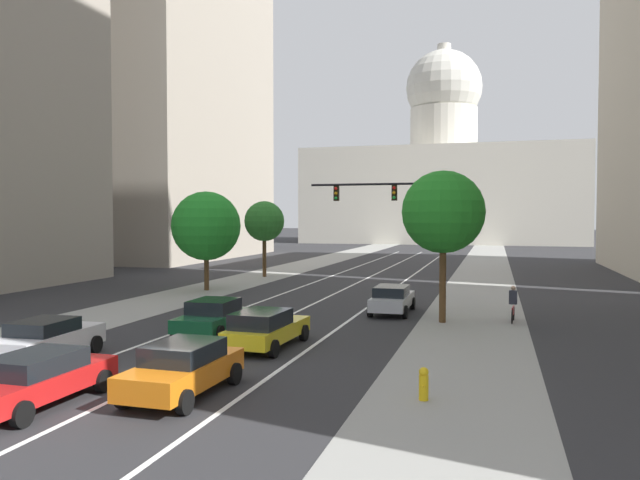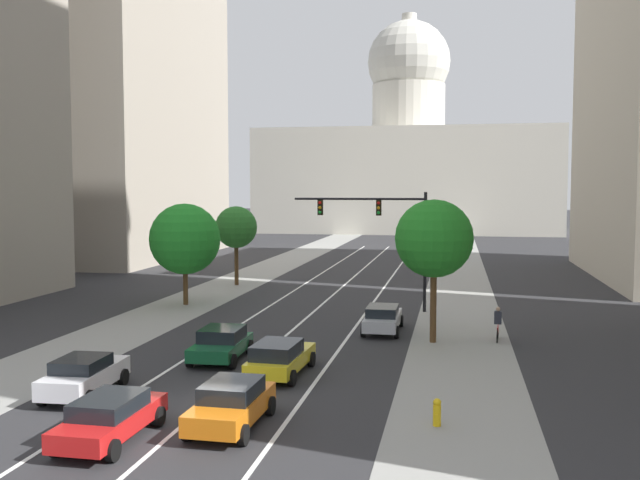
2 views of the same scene
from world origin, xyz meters
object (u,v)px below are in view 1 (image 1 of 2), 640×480
(car_green, at_px, (213,316))
(fire_hydrant, at_px, (424,383))
(car_orange, at_px, (183,368))
(car_red, at_px, (37,378))
(street_tree_mid_left, at_px, (264,221))
(cyclist, at_px, (513,304))
(car_white, at_px, (47,339))
(street_tree_mid_right, at_px, (443,212))
(capitol_building, at_px, (443,182))
(car_yellow, at_px, (266,328))
(traffic_signal_mast, at_px, (400,210))
(car_silver, at_px, (392,299))
(street_tree_near_left, at_px, (206,226))

(car_green, bearing_deg, fire_hydrant, -128.48)
(car_orange, bearing_deg, car_red, 121.32)
(street_tree_mid_left, bearing_deg, cyclist, -42.26)
(car_green, height_order, car_white, car_white)
(street_tree_mid_right, bearing_deg, car_red, -120.01)
(capitol_building, distance_m, car_yellow, 102.05)
(traffic_signal_mast, distance_m, cyclist, 11.11)
(car_silver, xyz_separation_m, fire_hydrant, (3.24, -14.75, -0.29))
(car_red, distance_m, street_tree_mid_right, 18.85)
(car_orange, relative_size, car_silver, 0.94)
(street_tree_mid_right, bearing_deg, fire_hydrant, -87.60)
(car_orange, distance_m, traffic_signal_mast, 23.40)
(car_yellow, bearing_deg, street_tree_near_left, 35.35)
(car_yellow, bearing_deg, street_tree_mid_left, 23.63)
(car_red, distance_m, cyclist, 20.90)
(car_red, height_order, car_silver, car_silver)
(car_silver, bearing_deg, car_red, 160.03)
(capitol_building, relative_size, car_white, 11.65)
(car_white, height_order, street_tree_near_left, street_tree_near_left)
(car_white, xyz_separation_m, cyclist, (15.57, 12.62, 0.08))
(car_yellow, bearing_deg, fire_hydrant, -125.57)
(capitol_building, xyz_separation_m, car_green, (-1.61, -99.30, -11.10))
(cyclist, bearing_deg, car_white, 134.19)
(street_tree_mid_right, bearing_deg, car_white, -136.83)
(car_red, xyz_separation_m, car_silver, (6.45, 17.97, 0.01))
(car_orange, xyz_separation_m, fire_hydrant, (6.47, 1.35, -0.31))
(car_red, relative_size, car_yellow, 0.97)
(fire_hydrant, bearing_deg, street_tree_near_left, 128.49)
(car_orange, bearing_deg, street_tree_mid_left, 18.39)
(car_white, xyz_separation_m, fire_hydrant, (12.92, -1.03, -0.30))
(cyclist, bearing_deg, fire_hydrant, 174.16)
(traffic_signal_mast, bearing_deg, cyclist, -50.18)
(car_red, distance_m, car_orange, 3.73)
(street_tree_mid_left, bearing_deg, car_green, -74.10)
(car_yellow, xyz_separation_m, fire_hydrant, (6.48, -5.08, -0.30))
(car_orange, height_order, fire_hydrant, car_orange)
(cyclist, distance_m, street_tree_near_left, 21.27)
(capitol_building, bearing_deg, car_orange, -89.14)
(cyclist, distance_m, street_tree_mid_left, 26.12)
(street_tree_mid_right, bearing_deg, street_tree_near_left, 152.28)
(street_tree_mid_right, bearing_deg, car_silver, 142.20)
(car_silver, xyz_separation_m, cyclist, (5.90, -1.11, 0.10))
(car_orange, xyz_separation_m, street_tree_mid_right, (5.94, 14.00, 4.39))
(traffic_signal_mast, bearing_deg, street_tree_near_left, -179.16)
(car_red, relative_size, car_white, 1.03)
(car_green, height_order, fire_hydrant, car_green)
(traffic_signal_mast, xyz_separation_m, street_tree_near_left, (-13.06, -0.19, -1.04))
(car_red, relative_size, car_silver, 0.98)
(street_tree_mid_right, bearing_deg, capitol_building, 94.60)
(capitol_building, bearing_deg, car_yellow, -89.09)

